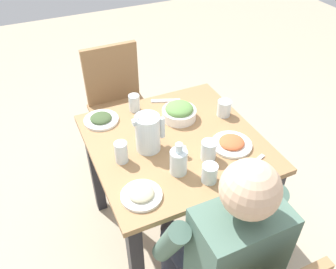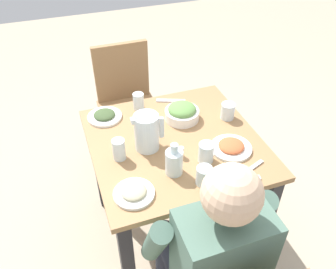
{
  "view_description": "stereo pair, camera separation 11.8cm",
  "coord_description": "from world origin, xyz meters",
  "px_view_note": "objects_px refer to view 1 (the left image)",
  "views": [
    {
      "loc": [
        -0.59,
        -1.22,
        1.88
      ],
      "look_at": [
        -0.03,
        0.03,
        0.77
      ],
      "focal_mm": 37.39,
      "sensor_mm": 36.0,
      "label": 1
    },
    {
      "loc": [
        -0.48,
        -1.26,
        1.88
      ],
      "look_at": [
        -0.03,
        0.03,
        0.77
      ],
      "focal_mm": 37.39,
      "sensor_mm": 36.0,
      "label": 2
    }
  ],
  "objects_px": {
    "chair_far": "(118,102)",
    "oil_carafe": "(179,162)",
    "water_glass_far_right": "(209,150)",
    "salt_shaker": "(183,151)",
    "water_glass_far_left": "(134,103)",
    "salad_bowl": "(179,112)",
    "plate_rice_curry": "(232,143)",
    "water_glass_by_pitcher": "(210,173)",
    "water_glass_center": "(224,108)",
    "plate_beans": "(141,194)",
    "diner_near": "(220,248)",
    "water_glass_near_left": "(121,152)",
    "plate_dolmas": "(101,119)",
    "water_pitcher": "(148,133)",
    "dining_table": "(175,160)"
  },
  "relations": [
    {
      "from": "chair_far",
      "to": "water_pitcher",
      "type": "distance_m",
      "value": 0.86
    },
    {
      "from": "chair_far",
      "to": "water_glass_by_pitcher",
      "type": "distance_m",
      "value": 1.14
    },
    {
      "from": "diner_near",
      "to": "water_glass_far_left",
      "type": "xyz_separation_m",
      "value": [
        -0.02,
        0.92,
        0.13
      ]
    },
    {
      "from": "plate_beans",
      "to": "water_glass_far_left",
      "type": "xyz_separation_m",
      "value": [
        0.19,
        0.61,
        0.03
      ]
    },
    {
      "from": "salad_bowl",
      "to": "oil_carafe",
      "type": "relative_size",
      "value": 1.13
    },
    {
      "from": "water_glass_by_pitcher",
      "to": "water_glass_center",
      "type": "bearing_deg",
      "value": 51.47
    },
    {
      "from": "water_glass_far_right",
      "to": "water_pitcher",
      "type": "bearing_deg",
      "value": 141.94
    },
    {
      "from": "dining_table",
      "to": "water_glass_near_left",
      "type": "distance_m",
      "value": 0.35
    },
    {
      "from": "salad_bowl",
      "to": "plate_rice_curry",
      "type": "distance_m",
      "value": 0.34
    },
    {
      "from": "water_glass_far_right",
      "to": "oil_carafe",
      "type": "distance_m",
      "value": 0.17
    },
    {
      "from": "diner_near",
      "to": "water_glass_far_right",
      "type": "relative_size",
      "value": 12.16
    },
    {
      "from": "water_glass_by_pitcher",
      "to": "oil_carafe",
      "type": "xyz_separation_m",
      "value": [
        -0.1,
        0.11,
        0.01
      ]
    },
    {
      "from": "water_glass_far_left",
      "to": "oil_carafe",
      "type": "xyz_separation_m",
      "value": [
        0.01,
        -0.54,
        0.01
      ]
    },
    {
      "from": "plate_beans",
      "to": "water_glass_center",
      "type": "xyz_separation_m",
      "value": [
        0.63,
        0.37,
        0.03
      ]
    },
    {
      "from": "oil_carafe",
      "to": "water_glass_center",
      "type": "bearing_deg",
      "value": 35.17
    },
    {
      "from": "water_pitcher",
      "to": "plate_beans",
      "type": "xyz_separation_m",
      "value": [
        -0.14,
        -0.27,
        -0.08
      ]
    },
    {
      "from": "salt_shaker",
      "to": "water_pitcher",
      "type": "bearing_deg",
      "value": 138.33
    },
    {
      "from": "chair_far",
      "to": "plate_rice_curry",
      "type": "bearing_deg",
      "value": -72.04
    },
    {
      "from": "diner_near",
      "to": "plate_dolmas",
      "type": "relative_size",
      "value": 6.34
    },
    {
      "from": "chair_far",
      "to": "oil_carafe",
      "type": "relative_size",
      "value": 5.42
    },
    {
      "from": "water_glass_center",
      "to": "diner_near",
      "type": "bearing_deg",
      "value": -121.63
    },
    {
      "from": "diner_near",
      "to": "plate_rice_curry",
      "type": "relative_size",
      "value": 5.85
    },
    {
      "from": "plate_rice_curry",
      "to": "water_glass_by_pitcher",
      "type": "height_order",
      "value": "water_glass_by_pitcher"
    },
    {
      "from": "water_glass_near_left",
      "to": "water_glass_far_right",
      "type": "xyz_separation_m",
      "value": [
        0.38,
        -0.15,
        -0.01
      ]
    },
    {
      "from": "plate_rice_curry",
      "to": "oil_carafe",
      "type": "relative_size",
      "value": 1.23
    },
    {
      "from": "water_glass_center",
      "to": "salad_bowl",
      "type": "bearing_deg",
      "value": 162.76
    },
    {
      "from": "plate_beans",
      "to": "water_glass_by_pitcher",
      "type": "height_order",
      "value": "water_glass_by_pitcher"
    },
    {
      "from": "water_glass_far_right",
      "to": "salt_shaker",
      "type": "xyz_separation_m",
      "value": [
        -0.1,
        0.07,
        -0.02
      ]
    },
    {
      "from": "water_glass_near_left",
      "to": "diner_near",
      "type": "bearing_deg",
      "value": -68.6
    },
    {
      "from": "diner_near",
      "to": "salad_bowl",
      "type": "distance_m",
      "value": 0.78
    },
    {
      "from": "chair_far",
      "to": "plate_beans",
      "type": "bearing_deg",
      "value": -101.73
    },
    {
      "from": "water_glass_center",
      "to": "salt_shaker",
      "type": "relative_size",
      "value": 1.64
    },
    {
      "from": "salt_shaker",
      "to": "salad_bowl",
      "type": "bearing_deg",
      "value": 67.71
    },
    {
      "from": "diner_near",
      "to": "water_glass_far_right",
      "type": "xyz_separation_m",
      "value": [
        0.16,
        0.4,
        0.13
      ]
    },
    {
      "from": "water_glass_far_left",
      "to": "salt_shaker",
      "type": "xyz_separation_m",
      "value": [
        0.08,
        -0.45,
        -0.02
      ]
    },
    {
      "from": "plate_rice_curry",
      "to": "water_glass_near_left",
      "type": "xyz_separation_m",
      "value": [
        -0.53,
        0.12,
        0.04
      ]
    },
    {
      "from": "diner_near",
      "to": "water_glass_far_right",
      "type": "height_order",
      "value": "diner_near"
    },
    {
      "from": "water_glass_near_left",
      "to": "water_glass_center",
      "type": "bearing_deg",
      "value": 10.9
    },
    {
      "from": "water_glass_near_left",
      "to": "oil_carafe",
      "type": "xyz_separation_m",
      "value": [
        0.21,
        -0.17,
        0.0
      ]
    },
    {
      "from": "plate_beans",
      "to": "water_glass_far_left",
      "type": "relative_size",
      "value": 1.84
    },
    {
      "from": "salad_bowl",
      "to": "water_glass_far_left",
      "type": "bearing_deg",
      "value": 138.42
    },
    {
      "from": "water_glass_near_left",
      "to": "oil_carafe",
      "type": "relative_size",
      "value": 0.66
    },
    {
      "from": "water_glass_center",
      "to": "oil_carafe",
      "type": "relative_size",
      "value": 0.54
    },
    {
      "from": "salad_bowl",
      "to": "water_glass_by_pitcher",
      "type": "distance_m",
      "value": 0.48
    },
    {
      "from": "chair_far",
      "to": "water_glass_by_pitcher",
      "type": "relative_size",
      "value": 10.09
    },
    {
      "from": "plate_beans",
      "to": "water_glass_by_pitcher",
      "type": "xyz_separation_m",
      "value": [
        0.31,
        -0.04,
        0.03
      ]
    },
    {
      "from": "plate_dolmas",
      "to": "plate_beans",
      "type": "bearing_deg",
      "value": -89.36
    },
    {
      "from": "plate_rice_curry",
      "to": "oil_carafe",
      "type": "distance_m",
      "value": 0.33
    },
    {
      "from": "chair_far",
      "to": "water_glass_by_pitcher",
      "type": "xyz_separation_m",
      "value": [
        0.09,
        -1.1,
        0.28
      ]
    },
    {
      "from": "chair_far",
      "to": "plate_beans",
      "type": "relative_size",
      "value": 5.01
    }
  ]
}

